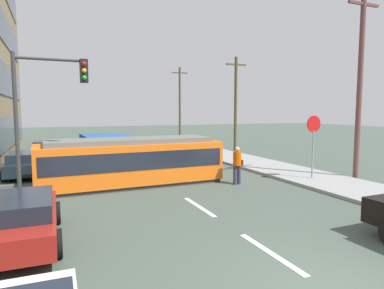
# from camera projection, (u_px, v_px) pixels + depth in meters

# --- Properties ---
(ground_plane) EXTENTS (120.00, 120.00, 0.00)m
(ground_plane) POSITION_uv_depth(u_px,v_px,m) (163.00, 183.00, 14.92)
(ground_plane) COLOR #424F45
(sidewalk_curb_right) EXTENTS (3.20, 36.00, 0.14)m
(sidewalk_curb_right) POSITION_uv_depth(u_px,v_px,m) (348.00, 187.00, 13.86)
(sidewalk_curb_right) COLOR gray
(sidewalk_curb_right) RESTS_ON ground
(lane_stripe_1) EXTENTS (0.16, 2.40, 0.01)m
(lane_stripe_1) POSITION_uv_depth(u_px,v_px,m) (270.00, 253.00, 7.58)
(lane_stripe_1) COLOR silver
(lane_stripe_1) RESTS_ON ground
(lane_stripe_2) EXTENTS (0.16, 2.40, 0.01)m
(lane_stripe_2) POSITION_uv_depth(u_px,v_px,m) (199.00, 207.00, 11.25)
(lane_stripe_2) COLOR silver
(lane_stripe_2) RESTS_ON ground
(lane_stripe_3) EXTENTS (0.16, 2.40, 0.01)m
(lane_stripe_3) POSITION_uv_depth(u_px,v_px,m) (132.00, 163.00, 20.74)
(lane_stripe_3) COLOR silver
(lane_stripe_3) RESTS_ON ground
(lane_stripe_4) EXTENTS (0.16, 2.40, 0.01)m
(lane_stripe_4) POSITION_uv_depth(u_px,v_px,m) (115.00, 152.00, 26.25)
(lane_stripe_4) COLOR silver
(lane_stripe_4) RESTS_ON ground
(streetcar_tram) EXTENTS (7.89, 2.79, 2.04)m
(streetcar_tram) POSITION_uv_depth(u_px,v_px,m) (131.00, 161.00, 14.62)
(streetcar_tram) COLOR orange
(streetcar_tram) RESTS_ON ground
(city_bus) EXTENTS (2.72, 5.55, 1.81)m
(city_bus) POSITION_uv_depth(u_px,v_px,m) (108.00, 149.00, 19.28)
(city_bus) COLOR #245193
(city_bus) RESTS_ON ground
(pedestrian_crossing) EXTENTS (0.51, 0.36, 1.67)m
(pedestrian_crossing) POSITION_uv_depth(u_px,v_px,m) (237.00, 163.00, 14.63)
(pedestrian_crossing) COLOR #31324C
(pedestrian_crossing) RESTS_ON ground
(parked_sedan_mid) EXTENTS (2.01, 4.04, 1.19)m
(parked_sedan_mid) POSITION_uv_depth(u_px,v_px,m) (16.00, 219.00, 8.01)
(parked_sedan_mid) COLOR maroon
(parked_sedan_mid) RESTS_ON ground
(parked_sedan_far) EXTENTS (1.94, 4.01, 1.19)m
(parked_sedan_far) POSITION_uv_depth(u_px,v_px,m) (26.00, 164.00, 16.60)
(parked_sedan_far) COLOR black
(parked_sedan_far) RESTS_ON ground
(parked_sedan_furthest) EXTENTS (2.01, 4.17, 1.19)m
(parked_sedan_furthest) POSITION_uv_depth(u_px,v_px,m) (47.00, 149.00, 23.18)
(parked_sedan_furthest) COLOR silver
(parked_sedan_furthest) RESTS_ON ground
(stop_sign) EXTENTS (0.76, 0.07, 2.88)m
(stop_sign) POSITION_uv_depth(u_px,v_px,m) (313.00, 134.00, 15.19)
(stop_sign) COLOR gray
(stop_sign) RESTS_ON sidewalk_curb_right
(traffic_light_mast) EXTENTS (2.48, 0.33, 5.22)m
(traffic_light_mast) POSITION_uv_depth(u_px,v_px,m) (45.00, 100.00, 11.66)
(traffic_light_mast) COLOR #333333
(traffic_light_mast) RESTS_ON ground
(utility_pole_near) EXTENTS (1.80, 0.24, 8.65)m
(utility_pole_near) POSITION_uv_depth(u_px,v_px,m) (360.00, 83.00, 15.39)
(utility_pole_near) COLOR brown
(utility_pole_near) RESTS_ON ground
(utility_pole_mid) EXTENTS (1.80, 0.24, 7.54)m
(utility_pole_mid) POSITION_uv_depth(u_px,v_px,m) (236.00, 102.00, 26.95)
(utility_pole_mid) COLOR #4B4026
(utility_pole_mid) RESTS_ON ground
(utility_pole_far) EXTENTS (1.80, 0.24, 8.01)m
(utility_pole_far) POSITION_uv_depth(u_px,v_px,m) (180.00, 103.00, 36.74)
(utility_pole_far) COLOR #4C4538
(utility_pole_far) RESTS_ON ground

